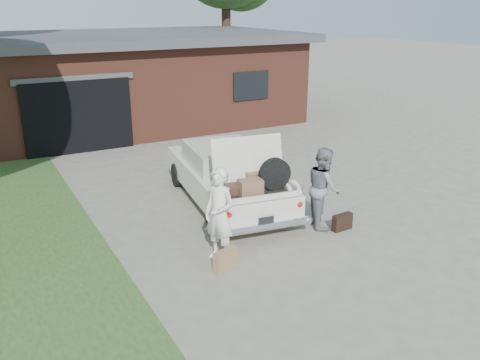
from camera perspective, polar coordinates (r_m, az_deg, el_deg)
ground at (r=9.82m, az=1.70°, el=-7.09°), size 90.00×90.00×0.00m
house at (r=19.99m, az=-12.92°, el=11.09°), size 12.80×7.80×3.30m
sedan at (r=11.46m, az=-1.45°, el=0.49°), size 2.37×4.75×1.87m
woman_left at (r=8.88m, az=-2.32°, el=-3.93°), size 0.60×0.73×1.72m
woman_right at (r=10.41m, az=9.34°, el=-0.82°), size 0.89×0.99×1.66m
suitcase_left at (r=8.83m, az=-1.61°, el=-8.94°), size 0.50×0.28×0.37m
suitcase_right at (r=10.49m, az=11.41°, el=-4.65°), size 0.45×0.17×0.34m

